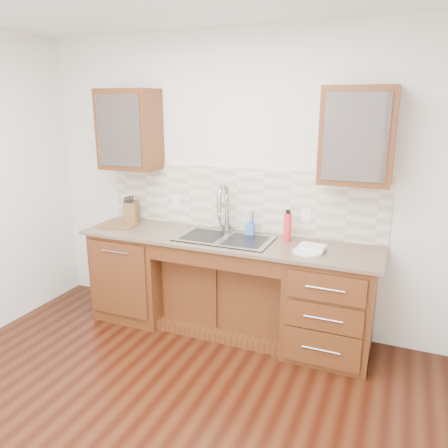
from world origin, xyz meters
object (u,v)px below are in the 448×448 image
at_px(soap_bottle, 250,227).
at_px(water_bottle, 288,227).
at_px(plate, 307,252).
at_px(knife_block, 132,212).
at_px(cutting_board, 118,225).

relative_size(soap_bottle, water_bottle, 0.67).
distance_m(plate, knife_block, 1.86).
relative_size(knife_block, cutting_board, 0.60).
height_order(soap_bottle, knife_block, knife_block).
relative_size(plate, knife_block, 1.14).
xyz_separation_m(water_bottle, cutting_board, (-1.65, -0.18, -0.12)).
xyz_separation_m(soap_bottle, knife_block, (-1.25, -0.02, 0.02)).
height_order(soap_bottle, cutting_board, soap_bottle).
xyz_separation_m(water_bottle, knife_block, (-1.61, 0.00, -0.02)).
height_order(plate, cutting_board, cutting_board).
bearing_deg(cutting_board, plate, -1.91).
bearing_deg(cutting_board, water_bottle, 6.26).
distance_m(plate, cutting_board, 1.88).
relative_size(water_bottle, knife_block, 1.18).
distance_m(soap_bottle, knife_block, 1.25).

